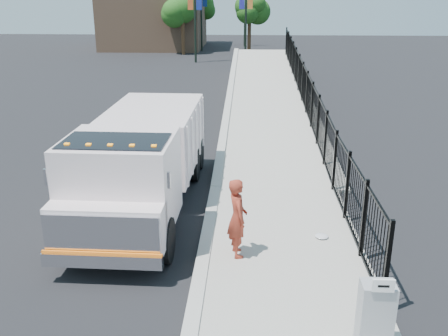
{
  "coord_description": "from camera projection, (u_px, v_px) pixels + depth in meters",
  "views": [
    {
      "loc": [
        0.96,
        -10.12,
        5.81
      ],
      "look_at": [
        0.36,
        2.0,
        1.46
      ],
      "focal_mm": 40.0,
      "sensor_mm": 36.0,
      "label": 1
    }
  ],
  "objects": [
    {
      "name": "tree_1",
      "position": [
        250.0,
        11.0,
        47.44
      ],
      "size": [
        2.23,
        2.23,
        5.12
      ],
      "color": "#382314",
      "rests_on": "ground"
    },
    {
      "name": "worker",
      "position": [
        237.0,
        218.0,
        11.06
      ],
      "size": [
        0.59,
        0.75,
        1.83
      ],
      "primitive_type": "imported",
      "rotation": [
        0.0,
        0.0,
        1.81
      ],
      "color": "maroon",
      "rests_on": "sidewalk"
    },
    {
      "name": "tree_0",
      "position": [
        182.0,
        11.0,
        46.02
      ],
      "size": [
        2.76,
        2.76,
        5.38
      ],
      "color": "#382314",
      "rests_on": "ground"
    },
    {
      "name": "light_pole_3",
      "position": [
        242.0,
        4.0,
        52.77
      ],
      "size": [
        3.78,
        0.22,
        8.0
      ],
      "color": "black",
      "rests_on": "ground"
    },
    {
      "name": "building",
      "position": [
        154.0,
        8.0,
        51.96
      ],
      "size": [
        10.0,
        10.0,
        8.0
      ],
      "primitive_type": "cube",
      "color": "#8C664C",
      "rests_on": "ground"
    },
    {
      "name": "sidewalk",
      "position": [
        295.0,
        309.0,
        9.52
      ],
      "size": [
        3.55,
        12.0,
        0.12
      ],
      "primitive_type": "cube",
      "color": "#9E998E",
      "rests_on": "ground"
    },
    {
      "name": "light_pole_0",
      "position": [
        199.0,
        8.0,
        40.72
      ],
      "size": [
        3.78,
        0.22,
        8.0
      ],
      "color": "black",
      "rests_on": "ground"
    },
    {
      "name": "light_pole_2",
      "position": [
        204.0,
        5.0,
        48.67
      ],
      "size": [
        3.77,
        0.22,
        8.0
      ],
      "color": "black",
      "rests_on": "ground"
    },
    {
      "name": "curb",
      "position": [
        195.0,
        305.0,
        9.61
      ],
      "size": [
        0.3,
        12.0,
        0.16
      ],
      "primitive_type": "cube",
      "color": "#ADAAA3",
      "rests_on": "ground"
    },
    {
      "name": "tree_2",
      "position": [
        203.0,
        7.0,
        56.18
      ],
      "size": [
        2.42,
        2.42,
        5.21
      ],
      "color": "#382314",
      "rests_on": "ground"
    },
    {
      "name": "light_pole_1",
      "position": [
        242.0,
        8.0,
        42.56
      ],
      "size": [
        3.78,
        0.22,
        8.0
      ],
      "color": "black",
      "rests_on": "ground"
    },
    {
      "name": "iron_fence",
      "position": [
        306.0,
        106.0,
        22.33
      ],
      "size": [
        0.1,
        28.0,
        1.8
      ],
      "primitive_type": "cube",
      "color": "black",
      "rests_on": "ground"
    },
    {
      "name": "ramp",
      "position": [
        270.0,
        106.0,
        26.46
      ],
      "size": [
        3.95,
        24.06,
        3.19
      ],
      "primitive_type": "cube",
      "rotation": [
        0.06,
        0.0,
        0.0
      ],
      "color": "#9E998E",
      "rests_on": "ground"
    },
    {
      "name": "debris",
      "position": [
        322.0,
        236.0,
        12.12
      ],
      "size": [
        0.33,
        0.33,
        0.08
      ],
      "primitive_type": "ellipsoid",
      "color": "silver",
      "rests_on": "sidewalk"
    },
    {
      "name": "truck",
      "position": [
        141.0,
        158.0,
        13.45
      ],
      "size": [
        2.73,
        7.98,
        2.72
      ],
      "rotation": [
        0.0,
        0.0,
        -0.02
      ],
      "color": "black",
      "rests_on": "ground"
    },
    {
      "name": "utility_cabinet",
      "position": [
        375.0,
        317.0,
        8.18
      ],
      "size": [
        0.55,
        0.4,
        1.25
      ],
      "primitive_type": "cube",
      "color": "gray",
      "rests_on": "sidewalk"
    },
    {
      "name": "arrow_sign",
      "position": [
        383.0,
        286.0,
        7.73
      ],
      "size": [
        0.35,
        0.04,
        0.22
      ],
      "primitive_type": "cube",
      "color": "white",
      "rests_on": "utility_cabinet"
    },
    {
      "name": "ground",
      "position": [
        204.0,
        256.0,
        11.52
      ],
      "size": [
        120.0,
        120.0,
        0.0
      ],
      "primitive_type": "plane",
      "color": "black",
      "rests_on": "ground"
    }
  ]
}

